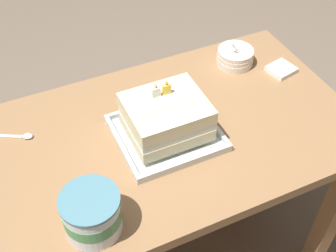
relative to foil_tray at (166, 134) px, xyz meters
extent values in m
cube|color=olive|center=(0.02, 0.01, -0.03)|extent=(1.10, 0.65, 0.04)
cube|color=olive|center=(0.51, -0.25, -0.38)|extent=(0.06, 0.06, 0.68)
cube|color=olive|center=(-0.48, 0.28, -0.38)|extent=(0.06, 0.06, 0.68)
cube|color=olive|center=(0.51, 0.28, -0.38)|extent=(0.06, 0.06, 0.68)
cube|color=silver|center=(0.00, 0.00, 0.00)|extent=(0.28, 0.26, 0.01)
cube|color=silver|center=(0.00, -0.13, 0.01)|extent=(0.28, 0.01, 0.02)
cube|color=silver|center=(0.00, 0.13, 0.01)|extent=(0.28, 0.01, 0.02)
cube|color=silver|center=(-0.14, 0.00, 0.01)|extent=(0.01, 0.24, 0.02)
cube|color=silver|center=(0.14, 0.00, 0.01)|extent=(0.01, 0.24, 0.02)
cube|color=beige|center=(0.00, 0.00, 0.04)|extent=(0.22, 0.19, 0.04)
cube|color=silver|center=(0.00, 0.00, 0.07)|extent=(0.21, 0.19, 0.03)
cube|color=beige|center=(0.00, 0.00, 0.10)|extent=(0.22, 0.19, 0.04)
cube|color=beige|center=(0.00, -0.01, 0.12)|extent=(0.16, 0.03, 0.00)
cube|color=white|center=(-0.02, 0.03, 0.14)|extent=(0.02, 0.01, 0.03)
ellipsoid|color=yellow|center=(-0.02, 0.03, 0.16)|extent=(0.01, 0.01, 0.01)
cube|color=#EFC64C|center=(0.01, 0.03, 0.14)|extent=(0.02, 0.01, 0.03)
ellipsoid|color=yellow|center=(0.01, 0.03, 0.16)|extent=(0.01, 0.01, 0.01)
cylinder|color=silver|center=(0.35, 0.21, 0.00)|extent=(0.12, 0.12, 0.02)
cylinder|color=silver|center=(0.35, 0.21, 0.02)|extent=(0.12, 0.12, 0.02)
cylinder|color=silver|center=(0.35, 0.21, 0.04)|extent=(0.12, 0.12, 0.02)
cylinder|color=silver|center=(0.35, 0.20, 0.06)|extent=(0.04, 0.02, 0.05)
cylinder|color=white|center=(-0.28, -0.20, 0.05)|extent=(0.14, 0.14, 0.11)
cylinder|color=#4C935B|center=(-0.28, -0.20, 0.05)|extent=(0.14, 0.14, 0.04)
cylinder|color=teal|center=(-0.28, -0.20, 0.10)|extent=(0.14, 0.14, 0.01)
ellipsoid|color=silver|center=(-0.36, 0.16, 0.00)|extent=(0.04, 0.03, 0.01)
cube|color=silver|center=(-0.42, 0.19, -0.01)|extent=(0.09, 0.05, 0.00)
cube|color=white|center=(0.47, 0.11, 0.00)|extent=(0.10, 0.09, 0.02)
camera|label=1|loc=(-0.36, -0.80, 0.92)|focal=47.52mm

